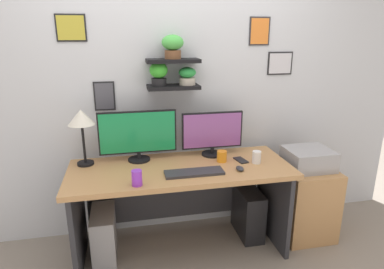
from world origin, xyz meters
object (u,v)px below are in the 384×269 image
at_px(coffee_mug, 222,156).
at_px(printer, 308,159).
at_px(desk, 180,188).
at_px(drawer_cabinet, 304,201).
at_px(keyboard, 194,173).
at_px(computer_tower_left, 104,235).
at_px(pen_cup, 257,157).
at_px(desk_lamp, 81,121).
at_px(water_cup, 137,178).
at_px(computer_mouse, 240,168).
at_px(computer_tower_right, 248,212).
at_px(monitor_left, 138,135).
at_px(monitor_right, 212,133).
at_px(cell_phone, 241,160).

xyz_separation_m(coffee_mug, printer, (0.77, -0.01, -0.08)).
xyz_separation_m(desk, drawer_cabinet, (1.12, -0.03, -0.23)).
distance_m(keyboard, computer_tower_left, 0.92).
bearing_deg(drawer_cabinet, coffee_mug, 178.96).
bearing_deg(keyboard, pen_cup, 11.35).
distance_m(pen_cup, printer, 0.52).
relative_size(desk_lamp, water_cup, 4.07).
bearing_deg(water_cup, computer_mouse, 7.47).
xyz_separation_m(desk, computer_tower_right, (0.62, 0.05, -0.33)).
height_order(desk_lamp, printer, desk_lamp).
bearing_deg(keyboard, coffee_mug, 35.69).
bearing_deg(computer_tower_right, computer_tower_left, -176.95).
bearing_deg(computer_tower_left, monitor_left, 29.52).
bearing_deg(drawer_cabinet, printer, 90.00).
height_order(desk, keyboard, keyboard).
bearing_deg(pen_cup, keyboard, -168.65).
relative_size(desk_lamp, printer, 1.18).
relative_size(monitor_left, desk_lamp, 1.39).
bearing_deg(water_cup, desk, 42.17).
xyz_separation_m(monitor_right, computer_tower_left, (-0.94, -0.18, -0.74)).
relative_size(desk, computer_mouse, 19.25).
relative_size(monitor_right, computer_mouse, 5.78).
relative_size(desk_lamp, computer_tower_left, 1.12).
xyz_separation_m(cell_phone, computer_tower_right, (0.12, 0.08, -0.54)).
distance_m(coffee_mug, pen_cup, 0.28).
relative_size(drawer_cabinet, printer, 1.67).
distance_m(cell_phone, pen_cup, 0.14).
distance_m(computer_mouse, desk_lamp, 1.27).
bearing_deg(desk_lamp, desk, -11.48).
height_order(cell_phone, coffee_mug, coffee_mug).
xyz_separation_m(desk, water_cup, (-0.35, -0.32, 0.26)).
bearing_deg(water_cup, desk_lamp, 129.33).
distance_m(monitor_left, monitor_right, 0.62).
distance_m(cell_phone, printer, 0.61).
distance_m(desk, coffee_mug, 0.43).
bearing_deg(keyboard, monitor_right, 57.32).
height_order(desk, water_cup, water_cup).
height_order(computer_tower_left, computer_tower_right, computer_tower_right).
height_order(water_cup, computer_tower_left, water_cup).
bearing_deg(computer_tower_left, desk_lamp, 122.52).
height_order(monitor_right, keyboard, monitor_right).
xyz_separation_m(desk_lamp, computer_tower_left, (0.11, -0.17, -0.91)).
bearing_deg(drawer_cabinet, monitor_left, 172.55).
distance_m(cell_phone, water_cup, 0.91).
height_order(desk, cell_phone, cell_phone).
bearing_deg(computer_mouse, printer, 15.35).
distance_m(desk_lamp, cell_phone, 1.30).
distance_m(cell_phone, coffee_mug, 0.16).
bearing_deg(desk, printer, -1.33).
relative_size(desk, drawer_cabinet, 2.74).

